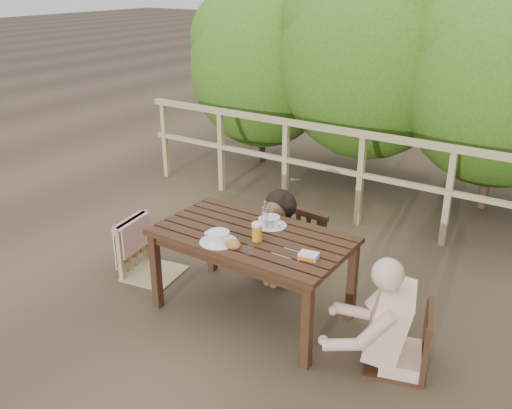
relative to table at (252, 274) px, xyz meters
The scene contains 16 objects.
ground 0.34m from the table, ahead, with size 60.00×60.00×0.00m, color brown.
table is the anchor object (origin of this frame).
chair_left 1.06m from the table, behind, with size 0.47×0.47×0.94m, color tan.
chair_far 0.72m from the table, 96.63° to the left, with size 0.50×0.50×1.00m, color #321C11.
chair_right 1.17m from the table, ahead, with size 0.42×0.42×0.85m, color #321C11.
woman 0.78m from the table, 96.45° to the left, with size 0.51×0.62×1.26m, color black, non-canonical shape.
diner_right 1.24m from the table, ahead, with size 0.53×0.65×1.30m, color beige, non-canonical shape.
railing 2.01m from the table, 90.00° to the left, with size 5.60×0.10×1.01m, color tan.
hedge_row 3.58m from the table, 82.87° to the left, with size 6.60×1.60×3.80m, color #325B17, non-canonical shape.
soup_near 0.47m from the table, 117.07° to the right, with size 0.27×0.27×0.09m, color white.
soup_far 0.43m from the table, 80.81° to the left, with size 0.25×0.25×0.08m, color white.
bread_roll 0.45m from the table, 87.38° to the right, with size 0.12×0.09×0.07m, color #935C33.
beer_glass 0.43m from the table, 38.88° to the right, with size 0.08×0.08×0.15m, color orange.
bottle 0.47m from the table, 80.47° to the left, with size 0.05×0.05×0.23m, color white.
tumbler 0.51m from the table, 59.39° to the right, with size 0.07×0.07×0.08m, color silver.
butter_tub 0.66m from the table, 11.96° to the right, with size 0.13×0.09×0.06m, color white.
Camera 1 is at (2.07, -3.06, 2.47)m, focal length 38.71 mm.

